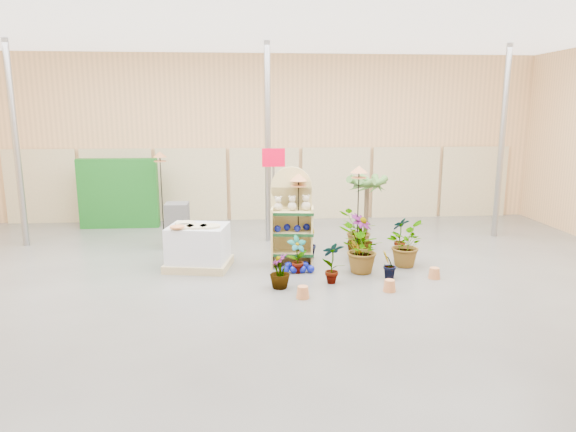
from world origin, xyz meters
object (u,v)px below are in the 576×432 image
object	(u,v)px
potted_plant_2	(362,249)
pallet_stack	(198,247)
display_shelf	(292,221)
bird_table_front	(299,180)

from	to	relation	value
potted_plant_2	pallet_stack	bearing A→B (deg)	169.25
display_shelf	potted_plant_2	size ratio (longest dim) A/B	2.09
potted_plant_2	display_shelf	bearing A→B (deg)	150.67
display_shelf	bird_table_front	size ratio (longest dim) A/B	1.06
pallet_stack	bird_table_front	xyz separation A→B (m)	(1.95, 0.03, 1.27)
display_shelf	bird_table_front	distance (m)	0.82
potted_plant_2	bird_table_front	bearing A→B (deg)	151.35
pallet_stack	bird_table_front	distance (m)	2.33
display_shelf	potted_plant_2	xyz separation A→B (m)	(1.25, -0.70, -0.42)
pallet_stack	bird_table_front	world-z (taller)	bird_table_front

